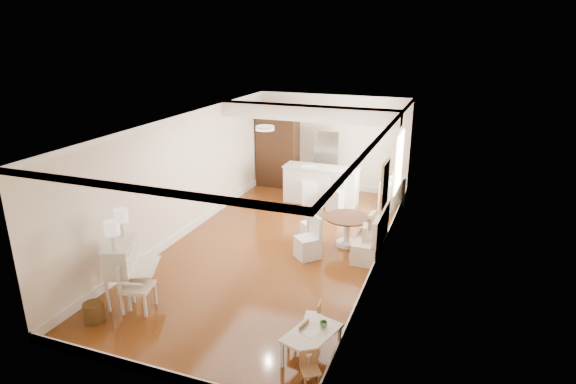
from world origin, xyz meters
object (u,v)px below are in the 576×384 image
Objects in this scene: kids_table at (312,345)px; kids_chair_c at (310,370)px; breakfast_counter at (321,185)px; pantry_cabinet at (278,149)px; fridge at (338,163)px; wicker_basket at (94,312)px; bar_stool_left at (309,186)px; bar_stool_right at (335,194)px; gustavian_armchair at (137,286)px; slip_chair_near at (308,238)px; kids_chair_a at (298,335)px; sideboard at (392,194)px; kids_chair_b at (313,315)px; secretary_bureau at (123,271)px; slip_chair_far at (311,223)px; dining_table at (347,231)px.

kids_chair_c reaches higher than kids_table.
kids_table is at bearing -74.39° from breakfast_counter.
pantry_cabinet is 1.92m from fridge.
bar_stool_left is (1.57, 6.56, 0.36)m from wicker_basket.
bar_stool_right is (-1.43, 6.53, 0.21)m from kids_chair_c.
gustavian_armchair is 0.86× the size of bar_stool_left.
kids_chair_a is at bearing -31.12° from slip_chair_near.
sideboard is at bearing 7.10° from breakfast_counter.
kids_table is at bearing -65.05° from pantry_cabinet.
kids_chair_c is (3.80, -0.21, 0.09)m from wicker_basket.
pantry_cabinet reaches higher than slip_chair_near.
kids_chair_b is 1.01× the size of kids_chair_c.
secretary_bureau reaches higher than slip_chair_far.
bar_stool_left is at bearing -22.43° from gustavian_armchair.
bar_stool_right reaches higher than slip_chair_far.
bar_stool_left reaches higher than kids_chair_a.
bar_stool_right reaches higher than kids_chair_c.
sideboard reaches higher than kids_chair_b.
secretary_bureau reaches higher than sideboard.
slip_chair_far is 0.77× the size of bar_stool_left.
gustavian_armchair is 6.38m from breakfast_counter.
slip_chair_near is (2.55, 3.44, 0.29)m from wicker_basket.
fridge is (-1.14, 3.50, 0.56)m from dining_table.
kids_table is 6.57m from bar_stool_left.
pantry_cabinet is at bearing 80.48° from kids_chair_c.
pantry_cabinet reaches higher than gustavian_armchair.
slip_chair_far is 0.40× the size of breakfast_counter.
gustavian_armchair is at bearing -102.06° from fridge.
pantry_cabinet is (-3.04, 3.53, 0.81)m from dining_table.
bar_stool_left is 0.84m from bar_stool_right.
dining_table is at bearing 98.03° from slip_chair_near.
bar_stool_right is at bearing -39.86° from bar_stool_left.
wicker_basket is at bearing -80.32° from kids_chair_b.
bar_stool_right is at bearing -77.70° from fridge.
dining_table reaches higher than kids_chair_c.
kids_chair_c is 0.28× the size of fridge.
pantry_cabinet reaches higher than breakfast_counter.
breakfast_counter reaches higher than kids_table.
pantry_cabinet reaches higher than secretary_bureau.
dining_table is (2.70, 3.78, -0.11)m from gustavian_armchair.
slip_chair_far reaches higher than kids_chair_c.
kids_chair_b is 0.55× the size of bar_stool_right.
fridge is at bearing 68.43° from kids_chair_c.
breakfast_counter reaches higher than kids_chair_a.
fridge is at bearing -24.25° from gustavian_armchair.
kids_chair_c is at bearing -70.71° from sideboard.
gustavian_armchair is 6.07m from bar_stool_right.
kids_chair_b is 0.56× the size of slip_chair_near.
bar_stool_right is (-1.27, 5.97, 0.24)m from kids_table.
kids_chair_c is 4.78m from slip_chair_far.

